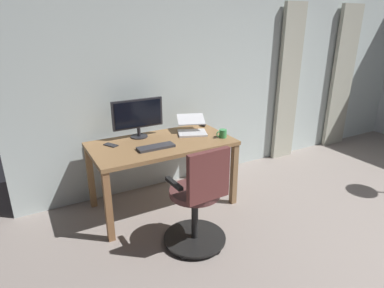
% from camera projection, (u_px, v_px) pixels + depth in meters
% --- Properties ---
extents(back_room_partition, '(5.90, 0.10, 2.51)m').
position_uv_depth(back_room_partition, '(250.00, 72.00, 4.24)').
color(back_room_partition, silver).
rests_on(back_room_partition, ground).
extents(curtain_left_panel, '(0.42, 0.06, 2.11)m').
position_uv_depth(curtain_left_panel, '(342.00, 78.00, 5.00)').
color(curtain_left_panel, '#B6B5A3').
rests_on(curtain_left_panel, ground).
extents(curtain_right_panel, '(0.35, 0.06, 2.11)m').
position_uv_depth(curtain_right_panel, '(288.00, 85.00, 4.49)').
color(curtain_right_panel, '#B6B5A3').
rests_on(curtain_right_panel, ground).
extents(desk, '(1.43, 0.75, 0.72)m').
position_uv_depth(desk, '(162.00, 150.00, 3.34)').
color(desk, olive).
rests_on(desk, ground).
extents(office_chair, '(0.56, 0.56, 0.95)m').
position_uv_depth(office_chair, '(199.00, 202.00, 2.76)').
color(office_chair, black).
rests_on(office_chair, ground).
extents(computer_monitor, '(0.54, 0.18, 0.41)m').
position_uv_depth(computer_monitor, '(138.00, 115.00, 3.38)').
color(computer_monitor, '#232328').
rests_on(computer_monitor, desk).
extents(computer_keyboard, '(0.36, 0.13, 0.02)m').
position_uv_depth(computer_keyboard, '(156.00, 147.00, 3.15)').
color(computer_keyboard, '#333338').
rests_on(computer_keyboard, desk).
extents(laptop, '(0.41, 0.43, 0.17)m').
position_uv_depth(laptop, '(192.00, 128.00, 3.57)').
color(laptop, silver).
rests_on(laptop, desk).
extents(computer_mouse, '(0.06, 0.10, 0.04)m').
position_uv_depth(computer_mouse, '(203.00, 125.00, 3.82)').
color(computer_mouse, '#232328').
rests_on(computer_mouse, desk).
extents(cell_phone_by_monitor, '(0.13, 0.16, 0.01)m').
position_uv_depth(cell_phone_by_monitor, '(111.00, 145.00, 3.22)').
color(cell_phone_by_monitor, '#232328').
rests_on(cell_phone_by_monitor, desk).
extents(mug_tea, '(0.12, 0.08, 0.09)m').
position_uv_depth(mug_tea, '(223.00, 134.00, 3.43)').
color(mug_tea, '#3D9951').
rests_on(mug_tea, desk).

